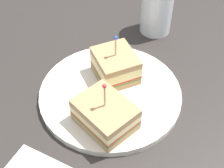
{
  "coord_description": "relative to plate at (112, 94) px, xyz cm",
  "views": [
    {
      "loc": [
        0.31,
        40.8,
        45.59
      ],
      "look_at": [
        0.0,
        0.0,
        3.26
      ],
      "focal_mm": 52.03,
      "sensor_mm": 36.0,
      "label": 1
    }
  ],
  "objects": [
    {
      "name": "drink_glass",
      "position": [
        -10.38,
        -20.65,
        4.34
      ],
      "size": [
        6.96,
        6.96,
        11.19
      ],
      "color": "beige",
      "rests_on": "ground_plane"
    },
    {
      "name": "ground_plane",
      "position": [
        0.0,
        0.0,
        -1.63
      ],
      "size": [
        106.96,
        106.96,
        2.0
      ],
      "primitive_type": "cube",
      "color": "#2D2826"
    },
    {
      "name": "sandwich_half_front",
      "position": [
        0.87,
        7.35,
        3.01
      ],
      "size": [
        11.85,
        12.02,
        9.54
      ],
      "color": "tan",
      "rests_on": "plate"
    },
    {
      "name": "plate",
      "position": [
        0.0,
        0.0,
        0.0
      ],
      "size": [
        26.42,
        26.42,
        1.26
      ],
      "primitive_type": "cylinder",
      "color": "silver",
      "rests_on": "ground_plane"
    },
    {
      "name": "sandwich_half_back",
      "position": [
        -0.99,
        -4.23,
        3.27
      ],
      "size": [
        9.76,
        10.26,
        9.58
      ],
      "color": "tan",
      "rests_on": "plate"
    }
  ]
}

